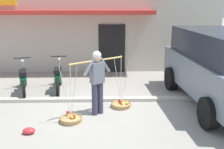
{
  "coord_description": "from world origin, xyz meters",
  "views": [
    {
      "loc": [
        0.23,
        -6.77,
        2.86
      ],
      "look_at": [
        0.4,
        0.6,
        0.85
      ],
      "focal_mm": 42.38,
      "sensor_mm": 36.0,
      "label": 1
    }
  ],
  "objects_px": {
    "fruit_vendor": "(97,79)",
    "parked_truck": "(220,66)",
    "motorcycle_second_in_row": "(59,77)",
    "fruit_basket_left_side": "(121,104)",
    "motorcycle_nearest_shop": "(24,79)",
    "fruit_basket_right_side": "(71,119)",
    "plastic_litter_bag": "(29,131)"
  },
  "relations": [
    {
      "from": "fruit_basket_right_side",
      "to": "plastic_litter_bag",
      "type": "height_order",
      "value": "fruit_basket_right_side"
    },
    {
      "from": "plastic_litter_bag",
      "to": "motorcycle_nearest_shop",
      "type": "bearing_deg",
      "value": 108.19
    },
    {
      "from": "motorcycle_nearest_shop",
      "to": "fruit_basket_left_side",
      "type": "bearing_deg",
      "value": -22.58
    },
    {
      "from": "fruit_basket_right_side",
      "to": "fruit_vendor",
      "type": "bearing_deg",
      "value": 35.49
    },
    {
      "from": "fruit_basket_right_side",
      "to": "motorcycle_nearest_shop",
      "type": "height_order",
      "value": "fruit_basket_right_side"
    },
    {
      "from": "fruit_vendor",
      "to": "parked_truck",
      "type": "relative_size",
      "value": 0.35
    },
    {
      "from": "fruit_vendor",
      "to": "motorcycle_second_in_row",
      "type": "xyz_separation_m",
      "value": [
        -1.36,
        2.0,
        -0.52
      ]
    },
    {
      "from": "fruit_basket_right_side",
      "to": "plastic_litter_bag",
      "type": "bearing_deg",
      "value": -145.15
    },
    {
      "from": "fruit_basket_left_side",
      "to": "motorcycle_nearest_shop",
      "type": "bearing_deg",
      "value": 157.42
    },
    {
      "from": "motorcycle_nearest_shop",
      "to": "motorcycle_second_in_row",
      "type": "distance_m",
      "value": 1.12
    },
    {
      "from": "fruit_basket_right_side",
      "to": "motorcycle_nearest_shop",
      "type": "relative_size",
      "value": 0.82
    },
    {
      "from": "fruit_basket_left_side",
      "to": "parked_truck",
      "type": "height_order",
      "value": "parked_truck"
    },
    {
      "from": "fruit_basket_left_side",
      "to": "motorcycle_second_in_row",
      "type": "height_order",
      "value": "fruit_basket_left_side"
    },
    {
      "from": "fruit_basket_left_side",
      "to": "parked_truck",
      "type": "distance_m",
      "value": 3.01
    },
    {
      "from": "fruit_basket_left_side",
      "to": "parked_truck",
      "type": "bearing_deg",
      "value": 4.05
    },
    {
      "from": "motorcycle_second_in_row",
      "to": "parked_truck",
      "type": "distance_m",
      "value": 5.05
    },
    {
      "from": "fruit_basket_right_side",
      "to": "motorcycle_second_in_row",
      "type": "height_order",
      "value": "fruit_basket_right_side"
    },
    {
      "from": "fruit_vendor",
      "to": "motorcycle_nearest_shop",
      "type": "height_order",
      "value": "fruit_vendor"
    },
    {
      "from": "fruit_vendor",
      "to": "motorcycle_second_in_row",
      "type": "bearing_deg",
      "value": 124.14
    },
    {
      "from": "motorcycle_nearest_shop",
      "to": "plastic_litter_bag",
      "type": "distance_m",
      "value": 3.0
    },
    {
      "from": "fruit_basket_left_side",
      "to": "motorcycle_nearest_shop",
      "type": "height_order",
      "value": "fruit_basket_left_side"
    },
    {
      "from": "motorcycle_second_in_row",
      "to": "parked_truck",
      "type": "xyz_separation_m",
      "value": [
        4.82,
        -1.34,
        0.68
      ]
    },
    {
      "from": "fruit_basket_right_side",
      "to": "parked_truck",
      "type": "distance_m",
      "value": 4.39
    },
    {
      "from": "parked_truck",
      "to": "plastic_litter_bag",
      "type": "relative_size",
      "value": 17.54
    },
    {
      "from": "fruit_basket_left_side",
      "to": "parked_truck",
      "type": "relative_size",
      "value": 0.3
    },
    {
      "from": "fruit_vendor",
      "to": "fruit_basket_right_side",
      "type": "bearing_deg",
      "value": -144.51
    },
    {
      "from": "plastic_litter_bag",
      "to": "motorcycle_second_in_row",
      "type": "bearing_deg",
      "value": 86.96
    },
    {
      "from": "fruit_vendor",
      "to": "parked_truck",
      "type": "bearing_deg",
      "value": 10.88
    },
    {
      "from": "fruit_basket_left_side",
      "to": "fruit_vendor",
      "type": "bearing_deg",
      "value": -144.39
    },
    {
      "from": "fruit_basket_left_side",
      "to": "motorcycle_second_in_row",
      "type": "xyz_separation_m",
      "value": [
        -2.01,
        1.53,
        0.37
      ]
    },
    {
      "from": "motorcycle_nearest_shop",
      "to": "motorcycle_second_in_row",
      "type": "bearing_deg",
      "value": 12.69
    },
    {
      "from": "parked_truck",
      "to": "plastic_litter_bag",
      "type": "bearing_deg",
      "value": -160.81
    }
  ]
}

